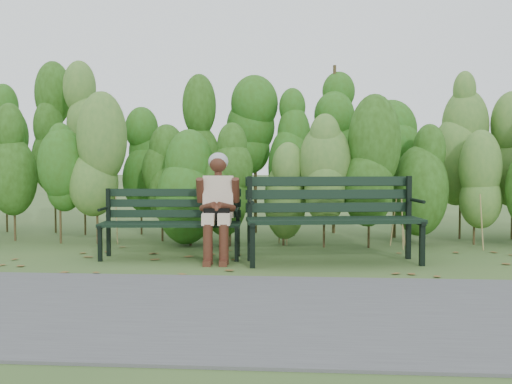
{
  "coord_description": "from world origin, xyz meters",
  "views": [
    {
      "loc": [
        0.54,
        -6.55,
        1.11
      ],
      "look_at": [
        0.0,
        0.35,
        0.75
      ],
      "focal_mm": 42.0,
      "sensor_mm": 36.0,
      "label": 1
    }
  ],
  "objects": [
    {
      "name": "ground",
      "position": [
        0.0,
        0.0,
        0.0
      ],
      "size": [
        80.0,
        80.0,
        0.0
      ],
      "primitive_type": "plane",
      "color": "#3C5A29"
    },
    {
      "name": "leaf_litter",
      "position": [
        -0.29,
        -0.17,
        0.0
      ],
      "size": [
        5.42,
        2.18,
        0.01
      ],
      "color": "brown",
      "rests_on": "ground"
    },
    {
      "name": "footpath",
      "position": [
        0.0,
        -2.2,
        0.01
      ],
      "size": [
        60.0,
        2.5,
        0.01
      ],
      "primitive_type": "cube",
      "color": "#474749",
      "rests_on": "ground"
    },
    {
      "name": "bench_right",
      "position": [
        0.86,
        0.04,
        0.55
      ],
      "size": [
        1.95,
        0.89,
        0.94
      ],
      "color": "black",
      "rests_on": "ground"
    },
    {
      "name": "bench_left",
      "position": [
        -0.96,
        0.19,
        0.47
      ],
      "size": [
        1.61,
        0.63,
        0.79
      ],
      "color": "black",
      "rests_on": "ground"
    },
    {
      "name": "seated_woman",
      "position": [
        -0.41,
        0.06,
        0.67
      ],
      "size": [
        0.5,
        0.73,
        1.21
      ],
      "color": "beige",
      "rests_on": "ground"
    },
    {
      "name": "hedge_band",
      "position": [
        0.0,
        1.86,
        1.26
      ],
      "size": [
        11.04,
        1.67,
        2.42
      ],
      "color": "#47381E",
      "rests_on": "ground"
    }
  ]
}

